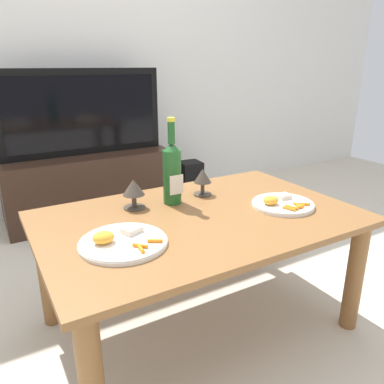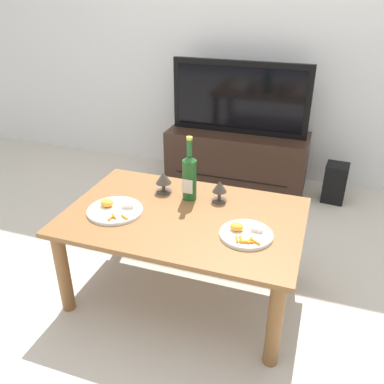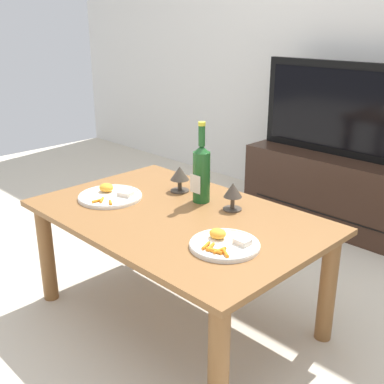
# 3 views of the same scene
# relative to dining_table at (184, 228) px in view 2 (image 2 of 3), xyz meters

# --- Properties ---
(ground_plane) EXTENTS (6.40, 6.40, 0.00)m
(ground_plane) POSITION_rel_dining_table_xyz_m (0.00, 0.00, -0.42)
(ground_plane) COLOR beige
(back_wall) EXTENTS (6.40, 0.10, 2.60)m
(back_wall) POSITION_rel_dining_table_xyz_m (0.00, 1.77, 0.88)
(back_wall) COLOR silver
(back_wall) RESTS_ON ground_plane
(dining_table) EXTENTS (1.22, 0.79, 0.51)m
(dining_table) POSITION_rel_dining_table_xyz_m (0.00, 0.00, 0.00)
(dining_table) COLOR brown
(dining_table) RESTS_ON ground_plane
(tv_stand) EXTENTS (1.16, 0.44, 0.47)m
(tv_stand) POSITION_rel_dining_table_xyz_m (-0.05, 1.45, -0.19)
(tv_stand) COLOR #382319
(tv_stand) RESTS_ON ground_plane
(tv_screen) EXTENTS (1.10, 0.05, 0.58)m
(tv_screen) POSITION_rel_dining_table_xyz_m (-0.05, 1.45, 0.33)
(tv_screen) COLOR black
(tv_screen) RESTS_ON tv_stand
(floor_speaker) EXTENTS (0.18, 0.18, 0.31)m
(floor_speaker) POSITION_rel_dining_table_xyz_m (0.77, 1.40, -0.27)
(floor_speaker) COLOR black
(floor_speaker) RESTS_ON ground_plane
(wine_bottle) EXTENTS (0.08, 0.08, 0.36)m
(wine_bottle) POSITION_rel_dining_table_xyz_m (-0.03, 0.18, 0.22)
(wine_bottle) COLOR #1E5923
(wine_bottle) RESTS_ON dining_table
(goblet_left) EXTENTS (0.09, 0.09, 0.12)m
(goblet_left) POSITION_rel_dining_table_xyz_m (-0.19, 0.20, 0.16)
(goblet_left) COLOR #473D33
(goblet_left) RESTS_ON dining_table
(goblet_right) EXTENTS (0.08, 0.08, 0.12)m
(goblet_right) POSITION_rel_dining_table_xyz_m (0.14, 0.20, 0.16)
(goblet_right) COLOR #473D33
(goblet_right) RESTS_ON dining_table
(dinner_plate_left) EXTENTS (0.29, 0.29, 0.05)m
(dinner_plate_left) POSITION_rel_dining_table_xyz_m (-0.35, -0.09, 0.10)
(dinner_plate_left) COLOR white
(dinner_plate_left) RESTS_ON dining_table
(dinner_plate_right) EXTENTS (0.26, 0.26, 0.05)m
(dinner_plate_right) POSITION_rel_dining_table_xyz_m (0.35, -0.09, 0.10)
(dinner_plate_right) COLOR white
(dinner_plate_right) RESTS_ON dining_table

